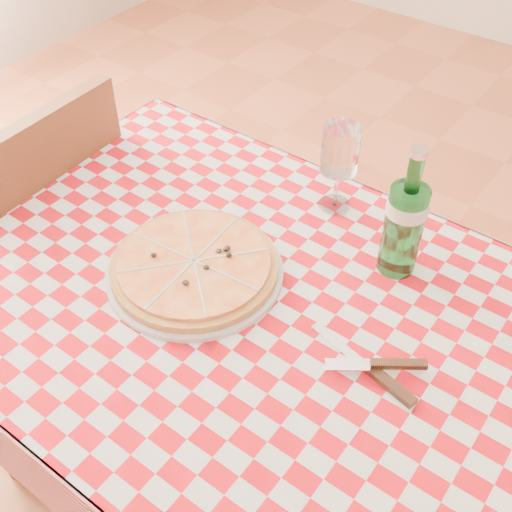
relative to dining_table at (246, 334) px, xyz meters
The scene contains 7 objects.
dining_table is the anchor object (origin of this frame).
tablecloth 0.09m from the dining_table, ahead, with size 1.30×0.90×0.01m, color #B20A15.
chair_far 0.72m from the dining_table, behind, with size 0.43×0.43×0.92m.
pizza_plate 0.17m from the dining_table, behind, with size 0.35×0.35×0.05m, color #BB833E, non-canonical shape.
water_bottle 0.39m from the dining_table, 53.92° to the left, with size 0.08×0.08×0.28m, color #186324, non-canonical shape.
wine_glass 0.40m from the dining_table, 92.34° to the left, with size 0.08×0.08×0.20m, color white, non-canonical shape.
cutlery 0.29m from the dining_table, ahead, with size 0.24×0.20×0.03m, color silver, non-canonical shape.
Camera 1 is at (0.50, -0.64, 1.66)m, focal length 45.00 mm.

